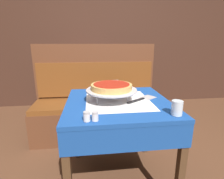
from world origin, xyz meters
name	(u,v)px	position (x,y,z in m)	size (l,w,h in m)	color
ground_plane	(117,179)	(0.00, 0.00, 0.00)	(14.00, 14.00, 0.00)	brown
dining_table_front	(118,114)	(0.00, 0.00, 0.65)	(0.83, 0.83, 0.77)	#194799
dining_table_rear	(89,76)	(-0.25, 1.71, 0.66)	(0.70, 0.70, 0.76)	red
booth_bench	(97,110)	(-0.15, 0.88, 0.34)	(1.62, 0.54, 1.21)	brown
back_wall_panel	(101,44)	(0.00, 2.17, 1.20)	(6.00, 0.04, 2.40)	#3D2319
pizza_pan_stand	(112,91)	(-0.05, 0.00, 0.85)	(0.41, 0.41, 0.10)	#ADADB2
deep_dish_pizza	(112,87)	(-0.05, 0.00, 0.89)	(0.33, 0.33, 0.05)	tan
pizza_server	(142,99)	(0.20, 0.01, 0.77)	(0.29, 0.22, 0.01)	#BCBCC1
water_glass_near	(177,108)	(0.34, -0.33, 0.81)	(0.07, 0.07, 0.10)	silver
salt_shaker	(87,116)	(-0.25, -0.36, 0.79)	(0.04, 0.04, 0.06)	silver
pepper_shaker	(95,116)	(-0.20, -0.36, 0.79)	(0.04, 0.04, 0.06)	silver
napkin_holder	(114,85)	(0.01, 0.37, 0.81)	(0.10, 0.05, 0.09)	#B2B2B7
condiment_caddy	(83,68)	(-0.35, 1.73, 0.80)	(0.15, 0.15, 0.16)	black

